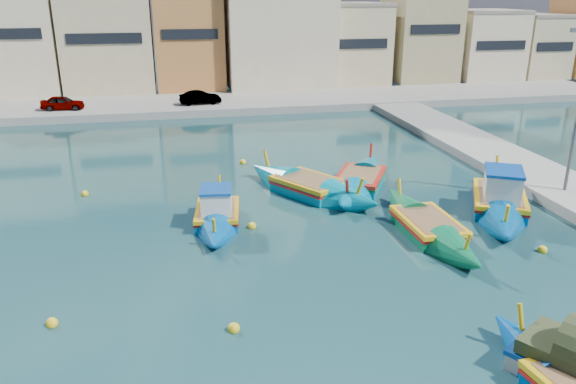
{
  "coord_description": "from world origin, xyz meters",
  "views": [
    {
      "loc": [
        -0.66,
        -15.89,
        9.49
      ],
      "look_at": [
        4.0,
        6.0,
        1.4
      ],
      "focal_mm": 35.0,
      "sensor_mm": 36.0,
      "label": 1
    }
  ],
  "objects_px": {
    "church_block": "(275,2)",
    "luzzu_cyan_mid": "(360,182)",
    "luzzu_blue_cabin": "(218,215)",
    "luzzu_green": "(309,188)",
    "luzzu_blue_south": "(428,228)",
    "luzzu_turquoise_cabin": "(499,201)"
  },
  "relations": [
    {
      "from": "luzzu_turquoise_cabin",
      "to": "luzzu_blue_cabin",
      "type": "relative_size",
      "value": 1.3
    },
    {
      "from": "luzzu_blue_cabin",
      "to": "luzzu_green",
      "type": "xyz_separation_m",
      "value": [
        4.76,
        2.62,
        -0.02
      ]
    },
    {
      "from": "luzzu_green",
      "to": "luzzu_blue_south",
      "type": "relative_size",
      "value": 0.99
    },
    {
      "from": "church_block",
      "to": "luzzu_turquoise_cabin",
      "type": "relative_size",
      "value": 1.97
    },
    {
      "from": "church_block",
      "to": "luzzu_cyan_mid",
      "type": "height_order",
      "value": "church_block"
    },
    {
      "from": "church_block",
      "to": "luzzu_cyan_mid",
      "type": "xyz_separation_m",
      "value": [
        -1.49,
        -30.3,
        -8.13
      ]
    },
    {
      "from": "church_block",
      "to": "luzzu_green",
      "type": "xyz_separation_m",
      "value": [
        -4.21,
        -30.69,
        -8.12
      ]
    },
    {
      "from": "church_block",
      "to": "luzzu_cyan_mid",
      "type": "distance_m",
      "value": 31.41
    },
    {
      "from": "church_block",
      "to": "luzzu_cyan_mid",
      "type": "bearing_deg",
      "value": -92.82
    },
    {
      "from": "luzzu_blue_south",
      "to": "luzzu_turquoise_cabin",
      "type": "bearing_deg",
      "value": 23.3
    },
    {
      "from": "luzzu_cyan_mid",
      "to": "luzzu_blue_south",
      "type": "relative_size",
      "value": 1.02
    },
    {
      "from": "luzzu_turquoise_cabin",
      "to": "luzzu_green",
      "type": "xyz_separation_m",
      "value": [
        -7.99,
        3.79,
        -0.09
      ]
    },
    {
      "from": "luzzu_turquoise_cabin",
      "to": "luzzu_cyan_mid",
      "type": "relative_size",
      "value": 1.12
    },
    {
      "from": "luzzu_turquoise_cabin",
      "to": "luzzu_blue_cabin",
      "type": "xyz_separation_m",
      "value": [
        -12.74,
        1.17,
        -0.07
      ]
    },
    {
      "from": "luzzu_blue_cabin",
      "to": "luzzu_cyan_mid",
      "type": "distance_m",
      "value": 8.06
    },
    {
      "from": "luzzu_cyan_mid",
      "to": "luzzu_green",
      "type": "bearing_deg",
      "value": -171.84
    },
    {
      "from": "luzzu_blue_cabin",
      "to": "luzzu_blue_south",
      "type": "distance_m",
      "value": 8.89
    },
    {
      "from": "luzzu_cyan_mid",
      "to": "luzzu_green",
      "type": "height_order",
      "value": "luzzu_green"
    },
    {
      "from": "church_block",
      "to": "luzzu_green",
      "type": "bearing_deg",
      "value": -97.82
    },
    {
      "from": "luzzu_blue_cabin",
      "to": "luzzu_blue_south",
      "type": "xyz_separation_m",
      "value": [
        8.35,
        -3.06,
        -0.06
      ]
    },
    {
      "from": "luzzu_blue_south",
      "to": "luzzu_green",
      "type": "bearing_deg",
      "value": 122.32
    },
    {
      "from": "luzzu_cyan_mid",
      "to": "luzzu_blue_south",
      "type": "bearing_deg",
      "value": -81.82
    }
  ]
}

